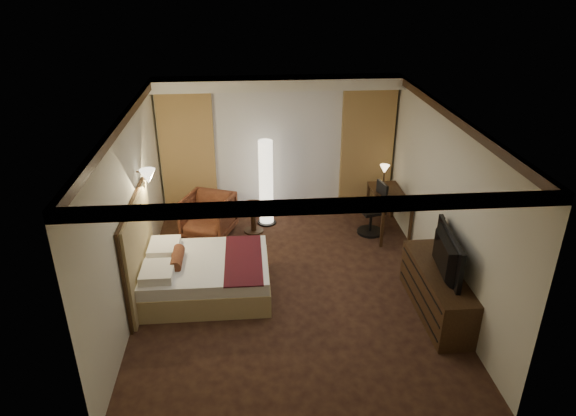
{
  "coord_description": "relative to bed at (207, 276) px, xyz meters",
  "views": [
    {
      "loc": [
        -0.58,
        -6.61,
        4.5
      ],
      "look_at": [
        0.0,
        0.4,
        1.15
      ],
      "focal_mm": 32.0,
      "sensor_mm": 36.0,
      "label": 1
    }
  ],
  "objects": [
    {
      "name": "floor",
      "position": [
        1.26,
        0.04,
        -0.27
      ],
      "size": [
        4.5,
        5.5,
        0.01
      ],
      "primitive_type": "cube",
      "color": "black",
      "rests_on": "ground"
    },
    {
      "name": "bed",
      "position": [
        0.0,
        0.0,
        0.0
      ],
      "size": [
        1.86,
        1.45,
        0.54
      ],
      "primitive_type": null,
      "color": "white",
      "rests_on": "floor"
    },
    {
      "name": "dresser",
      "position": [
        3.26,
        -0.76,
        0.07
      ],
      "size": [
        0.5,
        1.76,
        0.69
      ],
      "primitive_type": null,
      "color": "black",
      "rests_on": "floor"
    },
    {
      "name": "curtain_sheer",
      "position": [
        1.26,
        2.71,
        0.98
      ],
      "size": [
        2.48,
        0.04,
        2.45
      ],
      "primitive_type": "cube",
      "color": "silver",
      "rests_on": "back_wall"
    },
    {
      "name": "television",
      "position": [
        3.23,
        -0.76,
        0.75
      ],
      "size": [
        0.79,
        1.23,
        0.15
      ],
      "primitive_type": "imported",
      "rotation": [
        0.0,
        0.0,
        1.47
      ],
      "color": "black",
      "rests_on": "dresser"
    },
    {
      "name": "curtain_right_drape",
      "position": [
        2.96,
        2.65,
        0.98
      ],
      "size": [
        1.0,
        0.14,
        2.45
      ],
      "primitive_type": "cube",
      "color": "tan",
      "rests_on": "back_wall"
    },
    {
      "name": "headboard",
      "position": [
        -0.94,
        0.0,
        0.48
      ],
      "size": [
        0.12,
        1.75,
        1.5
      ],
      "primitive_type": null,
      "color": "tan",
      "rests_on": "floor"
    },
    {
      "name": "wall_sconce",
      "position": [
        -0.83,
        0.73,
        1.35
      ],
      "size": [
        0.24,
        0.24,
        0.24
      ],
      "primitive_type": null,
      "color": "white",
      "rests_on": "left_wall"
    },
    {
      "name": "desk",
      "position": [
        3.21,
        1.71,
        0.1
      ],
      "size": [
        0.55,
        1.24,
        0.75
      ],
      "primitive_type": null,
      "color": "black",
      "rests_on": "floor"
    },
    {
      "name": "soffit",
      "position": [
        1.26,
        2.54,
        2.33
      ],
      "size": [
        4.5,
        0.5,
        0.2
      ],
      "primitive_type": "cube",
      "color": "white",
      "rests_on": "ceiling"
    },
    {
      "name": "floor_lamp",
      "position": [
        1.0,
        2.22,
        0.56
      ],
      "size": [
        0.35,
        0.35,
        1.67
      ],
      "primitive_type": null,
      "color": "white",
      "rests_on": "floor"
    },
    {
      "name": "side_table",
      "position": [
        0.74,
        1.89,
        -0.0
      ],
      "size": [
        0.49,
        0.49,
        0.54
      ],
      "primitive_type": null,
      "color": "black",
      "rests_on": "floor"
    },
    {
      "name": "left_wall",
      "position": [
        -0.99,
        0.04,
        1.08
      ],
      "size": [
        0.02,
        5.5,
        2.7
      ],
      "primitive_type": "cube",
      "color": "beige",
      "rests_on": "floor"
    },
    {
      "name": "curtain_left_drape",
      "position": [
        -0.44,
        2.65,
        0.98
      ],
      "size": [
        1.0,
        0.14,
        2.45
      ],
      "primitive_type": "cube",
      "color": "tan",
      "rests_on": "back_wall"
    },
    {
      "name": "desk_lamp",
      "position": [
        3.21,
        2.18,
        0.65
      ],
      "size": [
        0.18,
        0.18,
        0.34
      ],
      "primitive_type": null,
      "color": "#FFD899",
      "rests_on": "desk"
    },
    {
      "name": "ceiling",
      "position": [
        1.26,
        0.04,
        2.43
      ],
      "size": [
        4.5,
        5.5,
        0.01
      ],
      "primitive_type": "cube",
      "color": "white",
      "rests_on": "back_wall"
    },
    {
      "name": "crown_molding",
      "position": [
        1.26,
        0.04,
        2.37
      ],
      "size": [
        4.5,
        5.5,
        0.12
      ],
      "primitive_type": null,
      "color": "black",
      "rests_on": "ceiling"
    },
    {
      "name": "armchair",
      "position": [
        -0.08,
        1.84,
        0.15
      ],
      "size": [
        1.04,
        1.01,
        0.84
      ],
      "primitive_type": "imported",
      "rotation": [
        0.0,
        0.0,
        -0.37
      ],
      "color": "#522518",
      "rests_on": "floor"
    },
    {
      "name": "office_chair",
      "position": [
        2.88,
        1.66,
        0.22
      ],
      "size": [
        0.57,
        0.57,
        0.99
      ],
      "primitive_type": null,
      "rotation": [
        0.0,
        0.0,
        0.23
      ],
      "color": "black",
      "rests_on": "floor"
    },
    {
      "name": "right_wall",
      "position": [
        3.51,
        0.04,
        1.08
      ],
      "size": [
        0.02,
        5.5,
        2.7
      ],
      "primitive_type": "cube",
      "color": "beige",
      "rests_on": "floor"
    },
    {
      "name": "back_wall",
      "position": [
        1.26,
        2.79,
        1.08
      ],
      "size": [
        4.5,
        0.02,
        2.7
      ],
      "primitive_type": "cube",
      "color": "beige",
      "rests_on": "floor"
    }
  ]
}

